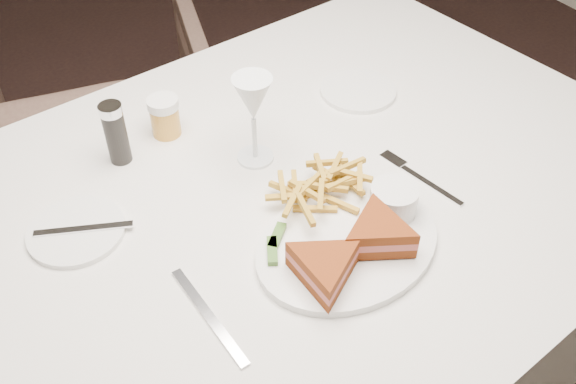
# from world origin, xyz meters

# --- Properties ---
(ground) EXTENTS (5.00, 5.00, 0.00)m
(ground) POSITION_xyz_m (0.00, 0.00, 0.00)
(ground) COLOR black
(ground) RESTS_ON ground
(table) EXTENTS (1.57, 1.14, 0.75)m
(table) POSITION_xyz_m (0.13, -0.24, 0.38)
(table) COLOR silver
(table) RESTS_ON ground
(chair_far) EXTENTS (0.84, 0.81, 0.71)m
(chair_far) POSITION_xyz_m (0.05, 0.65, 0.35)
(chair_far) COLOR #503A31
(chair_far) RESTS_ON ground
(table_setting) EXTENTS (0.80, 0.60, 0.18)m
(table_setting) POSITION_xyz_m (0.16, -0.30, 0.79)
(table_setting) COLOR white
(table_setting) RESTS_ON table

